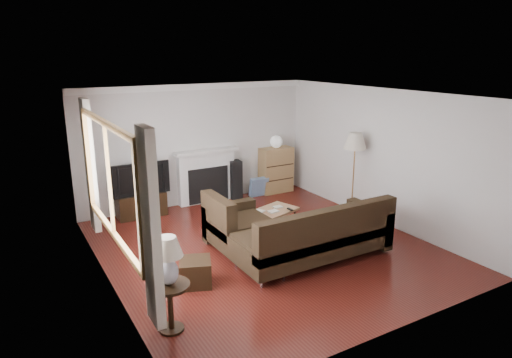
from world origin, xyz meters
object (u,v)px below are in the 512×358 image
tv_stand (141,205)px  side_table (171,307)px  sectional_sofa (313,233)px  floor_lamp (353,176)px  coffee_table (271,221)px  bookshelf (276,170)px

tv_stand → side_table: bearing=-101.8°
sectional_sofa → side_table: (-2.56, -0.69, -0.14)m
tv_stand → floor_lamp: (3.53, -2.11, 0.60)m
coffee_table → floor_lamp: size_ratio=0.59×
tv_stand → sectional_sofa: size_ratio=0.34×
sectional_sofa → side_table: size_ratio=4.60×
floor_lamp → side_table: floor_lamp is taller
tv_stand → floor_lamp: floor_lamp is taller
bookshelf → side_table: bookshelf is taller
sectional_sofa → side_table: 2.65m
bookshelf → sectional_sofa: bookshelf is taller
sectional_sofa → coffee_table: (0.06, 1.31, -0.24)m
sectional_sofa → coffee_table: bearing=87.5°
sectional_sofa → bookshelf: bearing=66.6°
bookshelf → sectional_sofa: 3.58m
tv_stand → coffee_table: (1.79, -1.94, -0.04)m
bookshelf → floor_lamp: (0.38, -2.14, 0.32)m
tv_stand → sectional_sofa: (1.73, -3.25, 0.20)m
coffee_table → floor_lamp: 1.87m
coffee_table → side_table: side_table is taller
sectional_sofa → coffee_table: 1.33m
tv_stand → sectional_sofa: 3.69m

